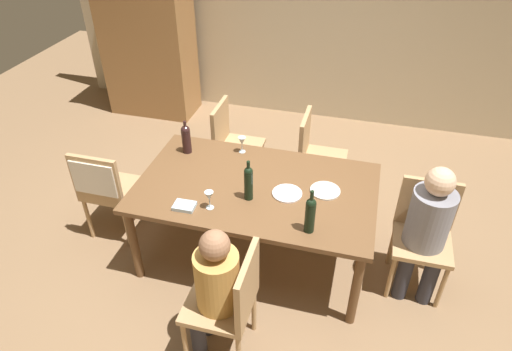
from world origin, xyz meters
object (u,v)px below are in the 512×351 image
Objects in this scene: armoire_cabinet at (146,30)px; wine_bottle_dark_red at (186,138)px; person_woman_host at (428,225)px; chair_right_end at (424,229)px; dinner_plate_guest_left at (325,191)px; handbag at (137,196)px; wine_bottle_tall_green at (310,214)px; wine_bottle_short_olive at (249,182)px; dinner_plate_host at (287,193)px; chair_far_left at (232,140)px; wine_glass_centre at (242,142)px; dining_table at (256,193)px; chair_near at (231,299)px; chair_far_right at (315,152)px; wine_glass_near_left at (209,197)px; person_man_bearded at (214,285)px; chair_left_end at (103,185)px.

armoire_cabinet is 7.11× the size of wine_bottle_dark_red.
wine_bottle_dark_red is at bearing -9.68° from person_woman_host.
chair_right_end is 0.79× the size of person_woman_host.
dinner_plate_guest_left is 0.85× the size of handbag.
wine_bottle_short_olive is (-0.51, 0.24, 0.00)m from wine_bottle_tall_green.
wine_bottle_short_olive is 0.34m from dinner_plate_host.
armoire_cabinet is 6.41× the size of wine_bottle_short_olive.
chair_right_end is 2.70m from handbag.
handbag is (-0.81, -0.60, -0.42)m from chair_far_left.
wine_glass_centre is at bearing 27.88° from chair_far_left.
dining_table is 0.97m from chair_near.
person_woman_host is at bearing -8.05° from handbag.
chair_far_right is at bearing 70.33° from dining_table.
chair_near and chair_far_right have the same top height.
wine_bottle_dark_red is at bearing -56.28° from armoire_cabinet.
wine_glass_near_left is (-1.59, -0.33, 0.19)m from person_woman_host.
person_woman_host is 7.77× the size of wine_glass_centre.
person_man_bearded is (-1.35, -0.93, -0.03)m from person_woman_host.
person_woman_host is at bearing 45.35° from chair_far_right.
person_woman_host is at bearing -53.31° from chair_near.
chair_right_end is 1.00× the size of chair_far_left.
chair_far_right is 3.00× the size of wine_bottle_dark_red.
chair_far_right is at bearing -10.88° from person_man_bearded.
handbag is at bearing 166.16° from dinner_plate_host.
chair_near is 6.17× the size of wine_glass_near_left.
chair_right_end is at bearing -33.48° from armoire_cabinet.
dining_table is at bearing 5.32° from chair_left_end.
person_woman_host reaches higher than chair_far_left.
dinner_plate_guest_left is at bearing 84.11° from wine_bottle_tall_green.
chair_right_end is at bearing 15.47° from wine_glass_near_left.
handbag is (-1.42, 1.30, -0.42)m from chair_near.
chair_near is at bearing -100.88° from dinner_plate_host.
chair_far_right is 1.23m from wine_bottle_short_olive.
wine_glass_centre is (-0.34, 1.40, 0.33)m from chair_near.
armoire_cabinet reaches higher than dinner_plate_guest_left.
chair_near is 1.92m from chair_far_right.
wine_bottle_dark_red reaches higher than handbag.
chair_far_right is 1.02m from dinner_plate_host.
chair_near is (2.14, -3.27, -0.56)m from armoire_cabinet.
person_man_bearded is at bearing -107.55° from dinner_plate_host.
person_man_bearded is 3.16× the size of wine_bottle_tall_green.
person_man_bearded reaches higher than handbag.
person_man_bearded is at bearing 37.47° from chair_right_end.
chair_near is 3.89× the size of dinner_plate_guest_left.
wine_bottle_short_olive is (2.04, -2.49, -0.19)m from armoire_cabinet.
wine_glass_near_left is at bearing 176.06° from wine_bottle_tall_green.
person_woman_host is (1.33, -0.03, -0.02)m from dining_table.
dinner_plate_guest_left is (0.79, -0.38, -0.10)m from wine_glass_centre.
chair_right_end is 3.00× the size of wine_bottle_dark_red.
wine_bottle_tall_green is at bearing 36.61° from chair_far_left.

